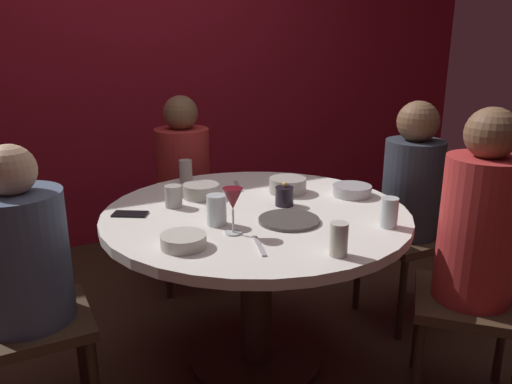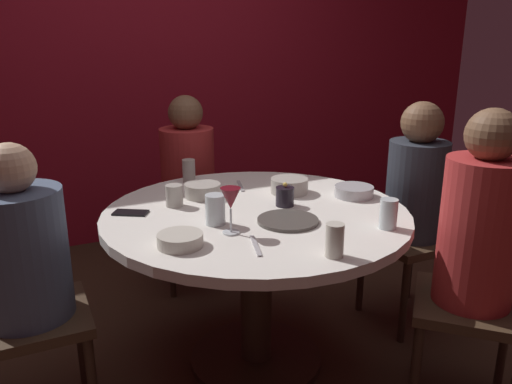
{
  "view_description": "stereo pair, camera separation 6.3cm",
  "coord_description": "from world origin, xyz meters",
  "px_view_note": "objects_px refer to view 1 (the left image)",
  "views": [
    {
      "loc": [
        -0.93,
        -1.8,
        1.43
      ],
      "look_at": [
        0.0,
        0.0,
        0.82
      ],
      "focal_mm": 35.51,
      "sensor_mm": 36.0,
      "label": 1
    },
    {
      "loc": [
        -0.87,
        -1.83,
        1.43
      ],
      "look_at": [
        0.0,
        0.0,
        0.82
      ],
      "focal_mm": 35.51,
      "sensor_mm": 36.0,
      "label": 2
    }
  ],
  "objects_px": {
    "cell_phone": "(130,214)",
    "cup_far_edge": "(339,239)",
    "seated_diner_back": "(183,170)",
    "bowl_serving_large": "(352,190)",
    "candle_holder": "(284,196)",
    "dinner_plate": "(289,220)",
    "bowl_salad_center": "(201,191)",
    "cup_by_right_diner": "(389,212)",
    "wine_glass": "(233,201)",
    "bowl_small_white": "(288,185)",
    "dining_table": "(256,245)",
    "cup_center_front": "(217,210)",
    "cup_near_candle": "(173,196)",
    "seated_diner_left": "(23,263)",
    "bowl_sauce_side": "(183,241)",
    "cup_by_left_diner": "(186,171)",
    "seated_diner_right": "(412,188)",
    "seated_diner_front_right": "(478,233)"
  },
  "relations": [
    {
      "from": "bowl_serving_large",
      "to": "cup_center_front",
      "type": "distance_m",
      "value": 0.71
    },
    {
      "from": "dining_table",
      "to": "candle_holder",
      "type": "height_order",
      "value": "candle_holder"
    },
    {
      "from": "cup_by_left_diner",
      "to": "seated_diner_left",
      "type": "bearing_deg",
      "value": -145.28
    },
    {
      "from": "cup_far_edge",
      "to": "seated_diner_left",
      "type": "bearing_deg",
      "value": 150.15
    },
    {
      "from": "seated_diner_front_right",
      "to": "cup_far_edge",
      "type": "distance_m",
      "value": 0.59
    },
    {
      "from": "seated_diner_right",
      "to": "cup_near_candle",
      "type": "xyz_separation_m",
      "value": [
        -1.17,
        0.2,
        0.07
      ]
    },
    {
      "from": "seated_diner_right",
      "to": "cup_center_front",
      "type": "xyz_separation_m",
      "value": [
        -1.09,
        -0.08,
        0.08
      ]
    },
    {
      "from": "seated_diner_back",
      "to": "seated_diner_front_right",
      "type": "bearing_deg",
      "value": 21.78
    },
    {
      "from": "dining_table",
      "to": "bowl_serving_large",
      "type": "distance_m",
      "value": 0.52
    },
    {
      "from": "seated_diner_back",
      "to": "cup_center_front",
      "type": "relative_size",
      "value": 9.44
    },
    {
      "from": "seated_diner_back",
      "to": "seated_diner_front_right",
      "type": "height_order",
      "value": "seated_diner_front_right"
    },
    {
      "from": "cup_by_left_diner",
      "to": "cup_by_right_diner",
      "type": "xyz_separation_m",
      "value": [
        0.48,
        -0.96,
        0.0
      ]
    },
    {
      "from": "bowl_serving_large",
      "to": "candle_holder",
      "type": "bearing_deg",
      "value": 176.2
    },
    {
      "from": "cell_phone",
      "to": "seated_diner_back",
      "type": "bearing_deg",
      "value": 177.92
    },
    {
      "from": "cell_phone",
      "to": "cup_center_front",
      "type": "height_order",
      "value": "cup_center_front"
    },
    {
      "from": "cup_far_edge",
      "to": "wine_glass",
      "type": "bearing_deg",
      "value": 123.86
    },
    {
      "from": "bowl_sauce_side",
      "to": "cup_near_candle",
      "type": "relative_size",
      "value": 1.72
    },
    {
      "from": "bowl_small_white",
      "to": "cup_center_front",
      "type": "bearing_deg",
      "value": -152.4
    },
    {
      "from": "dinner_plate",
      "to": "seated_diner_right",
      "type": "bearing_deg",
      "value": 12.66
    },
    {
      "from": "bowl_small_white",
      "to": "cup_center_front",
      "type": "relative_size",
      "value": 1.46
    },
    {
      "from": "cell_phone",
      "to": "cup_far_edge",
      "type": "bearing_deg",
      "value": 67.02
    },
    {
      "from": "seated_diner_back",
      "to": "cup_center_front",
      "type": "bearing_deg",
      "value": -12.04
    },
    {
      "from": "seated_diner_front_right",
      "to": "cup_near_candle",
      "type": "xyz_separation_m",
      "value": [
        -0.91,
        0.82,
        0.05
      ]
    },
    {
      "from": "seated_diner_left",
      "to": "seated_diner_front_right",
      "type": "height_order",
      "value": "seated_diner_front_right"
    },
    {
      "from": "candle_holder",
      "to": "seated_diner_right",
      "type": "bearing_deg",
      "value": -0.32
    },
    {
      "from": "cell_phone",
      "to": "cup_by_right_diner",
      "type": "height_order",
      "value": "cup_by_right_diner"
    },
    {
      "from": "candle_holder",
      "to": "bowl_sauce_side",
      "type": "height_order",
      "value": "candle_holder"
    },
    {
      "from": "cup_by_left_diner",
      "to": "dinner_plate",
      "type": "bearing_deg",
      "value": -77.54
    },
    {
      "from": "dining_table",
      "to": "wine_glass",
      "type": "xyz_separation_m",
      "value": [
        -0.2,
        -0.2,
        0.29
      ]
    },
    {
      "from": "wine_glass",
      "to": "bowl_serving_large",
      "type": "bearing_deg",
      "value": 14.66
    },
    {
      "from": "seated_diner_back",
      "to": "bowl_serving_large",
      "type": "xyz_separation_m",
      "value": [
        0.49,
        -0.94,
        0.06
      ]
    },
    {
      "from": "dining_table",
      "to": "seated_diner_right",
      "type": "distance_m",
      "value": 0.89
    },
    {
      "from": "bowl_salad_center",
      "to": "cup_by_right_diner",
      "type": "bearing_deg",
      "value": -53.7
    },
    {
      "from": "bowl_small_white",
      "to": "cup_by_left_diner",
      "type": "bearing_deg",
      "value": 132.72
    },
    {
      "from": "dining_table",
      "to": "dinner_plate",
      "type": "distance_m",
      "value": 0.25
    },
    {
      "from": "candle_holder",
      "to": "dinner_plate",
      "type": "bearing_deg",
      "value": -114.78
    },
    {
      "from": "cup_near_candle",
      "to": "seated_diner_left",
      "type": "bearing_deg",
      "value": -161.71
    },
    {
      "from": "seated_diner_back",
      "to": "dinner_plate",
      "type": "relative_size",
      "value": 4.66
    },
    {
      "from": "cup_near_candle",
      "to": "cup_far_edge",
      "type": "bearing_deg",
      "value": -66.4
    },
    {
      "from": "bowl_salad_center",
      "to": "bowl_small_white",
      "type": "height_order",
      "value": "bowl_small_white"
    },
    {
      "from": "bowl_salad_center",
      "to": "cup_far_edge",
      "type": "distance_m",
      "value": 0.83
    },
    {
      "from": "seated_diner_front_right",
      "to": "bowl_salad_center",
      "type": "distance_m",
      "value": 1.17
    },
    {
      "from": "seated_diner_left",
      "to": "cell_phone",
      "type": "bearing_deg",
      "value": 23.59
    },
    {
      "from": "cell_phone",
      "to": "bowl_salad_center",
      "type": "distance_m",
      "value": 0.36
    },
    {
      "from": "cell_phone",
      "to": "bowl_salad_center",
      "type": "xyz_separation_m",
      "value": [
        0.35,
        0.09,
        0.03
      ]
    },
    {
      "from": "dining_table",
      "to": "candle_holder",
      "type": "bearing_deg",
      "value": 1.71
    },
    {
      "from": "bowl_sauce_side",
      "to": "cup_by_left_diner",
      "type": "xyz_separation_m",
      "value": [
        0.29,
        0.79,
        0.03
      ]
    },
    {
      "from": "cup_near_candle",
      "to": "cup_center_front",
      "type": "distance_m",
      "value": 0.3
    },
    {
      "from": "seated_diner_back",
      "to": "dinner_plate",
      "type": "distance_m",
      "value": 1.11
    },
    {
      "from": "dining_table",
      "to": "cup_near_candle",
      "type": "xyz_separation_m",
      "value": [
        -0.29,
        0.2,
        0.21
      ]
    }
  ]
}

